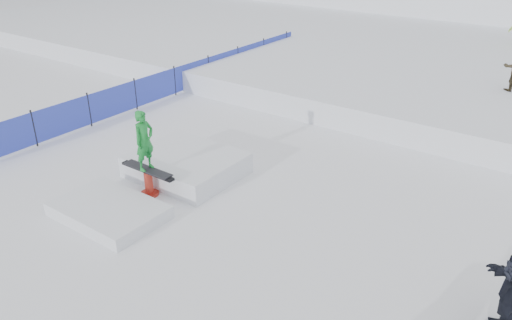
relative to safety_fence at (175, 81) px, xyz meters
The scene contains 6 objects.
ground 9.28m from the safety_fence, 45.44° to the right, with size 120.00×120.00×0.00m, color white.
snow_berm 24.29m from the safety_fence, 74.48° to the left, with size 60.00×14.00×2.40m, color white.
snow_midrise 11.43m from the safety_fence, 55.34° to the left, with size 50.00×18.00×0.80m, color white.
safety_fence is the anchor object (origin of this frame).
spectator_dark 13.68m from the safety_fence, 23.90° to the right, with size 1.36×0.43×1.47m, color black.
jib_rail_feature 7.02m from the safety_fence, 47.69° to the right, with size 2.60×4.40×2.11m.
Camera 1 is at (6.31, -6.07, 5.93)m, focal length 35.00 mm.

